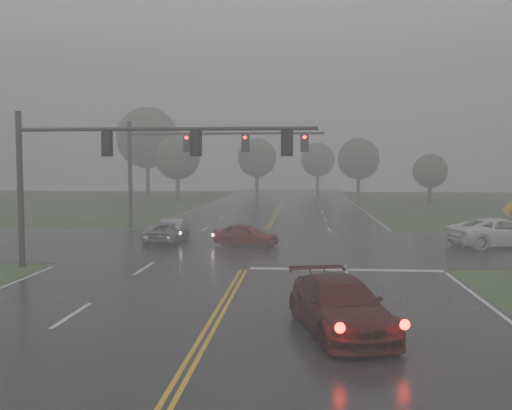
# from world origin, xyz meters

# --- Properties ---
(ground) EXTENTS (180.00, 180.00, 0.00)m
(ground) POSITION_xyz_m (0.00, 0.00, 0.00)
(ground) COLOR #304C20
(ground) RESTS_ON ground
(main_road) EXTENTS (18.00, 160.00, 0.02)m
(main_road) POSITION_xyz_m (0.00, 20.00, 0.00)
(main_road) COLOR black
(main_road) RESTS_ON ground
(cross_street) EXTENTS (120.00, 14.00, 0.02)m
(cross_street) POSITION_xyz_m (0.00, 22.00, 0.00)
(cross_street) COLOR black
(cross_street) RESTS_ON ground
(stop_bar) EXTENTS (8.50, 0.50, 0.01)m
(stop_bar) POSITION_xyz_m (4.50, 14.40, 0.00)
(stop_bar) COLOR silver
(stop_bar) RESTS_ON ground
(sedan_maroon) EXTENTS (3.29, 5.47, 1.48)m
(sedan_maroon) POSITION_xyz_m (3.66, 4.90, 0.00)
(sedan_maroon) COLOR #3B0C0A
(sedan_maroon) RESTS_ON ground
(sedan_red) EXTENTS (4.07, 2.68, 1.29)m
(sedan_red) POSITION_xyz_m (-0.64, 21.49, 0.00)
(sedan_red) COLOR maroon
(sedan_red) RESTS_ON ground
(sedan_silver) EXTENTS (1.44, 4.02, 1.32)m
(sedan_silver) POSITION_xyz_m (-5.37, 24.04, 0.00)
(sedan_silver) COLOR #96999D
(sedan_silver) RESTS_ON ground
(car_grey) EXTENTS (2.12, 4.43, 1.22)m
(car_grey) POSITION_xyz_m (-5.55, 22.66, 0.00)
(car_grey) COLOR slate
(car_grey) RESTS_ON ground
(pickup_white) EXTENTS (6.39, 4.30, 1.63)m
(pickup_white) POSITION_xyz_m (13.77, 22.36, 0.00)
(pickup_white) COLOR white
(pickup_white) RESTS_ON ground
(signal_gantry_near) EXTENTS (13.57, 0.31, 7.08)m
(signal_gantry_near) POSITION_xyz_m (-5.98, 14.06, 5.00)
(signal_gantry_near) COLOR black
(signal_gantry_near) RESTS_ON ground
(signal_gantry_far) EXTENTS (14.47, 0.40, 7.89)m
(signal_gantry_far) POSITION_xyz_m (-5.71, 30.56, 5.55)
(signal_gantry_far) COLOR black
(signal_gantry_far) RESTS_ON ground
(sign_diamond_east) EXTENTS (1.06, 0.23, 2.56)m
(sign_diamond_east) POSITION_xyz_m (14.87, 23.92, 1.73)
(sign_diamond_east) COLOR black
(sign_diamond_east) RESTS_ON ground
(tree_nw_a) EXTENTS (5.86, 5.86, 8.61)m
(tree_nw_a) POSITION_xyz_m (-13.92, 63.25, 5.66)
(tree_nw_a) COLOR #322720
(tree_nw_a) RESTS_ON ground
(tree_ne_a) EXTENTS (5.71, 5.71, 8.38)m
(tree_ne_a) POSITION_xyz_m (10.13, 68.31, 5.51)
(tree_ne_a) COLOR #322720
(tree_ne_a) RESTS_ON ground
(tree_n_mid) EXTENTS (6.00, 6.00, 8.81)m
(tree_n_mid) POSITION_xyz_m (-4.52, 76.74, 5.79)
(tree_n_mid) COLOR #322720
(tree_n_mid) RESTS_ON ground
(tree_e_near) EXTENTS (4.09, 4.09, 6.01)m
(tree_e_near) POSITION_xyz_m (17.62, 58.44, 3.94)
(tree_e_near) COLOR #322720
(tree_e_near) RESTS_ON ground
(tree_nw_b) EXTENTS (8.91, 8.91, 13.09)m
(tree_nw_b) POSITION_xyz_m (-20.01, 70.71, 8.62)
(tree_nw_b) COLOR #322720
(tree_nw_b) RESTS_ON ground
(tree_n_far) EXTENTS (5.78, 5.78, 8.49)m
(tree_n_far) POSITION_xyz_m (5.06, 87.33, 5.58)
(tree_n_far) COLOR #322720
(tree_n_far) RESTS_ON ground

